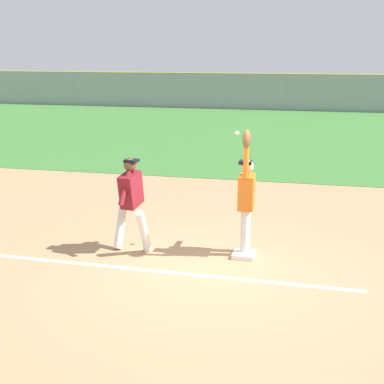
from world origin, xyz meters
name	(u,v)px	position (x,y,z in m)	size (l,w,h in m)	color
ground_plane	(210,270)	(0.00, 0.00, 0.00)	(75.71, 75.71, 0.00)	tan
outfield_grass	(275,133)	(0.00, 15.45, 0.01)	(54.57, 18.23, 0.01)	#3D7533
chalk_foul_line	(13,257)	(-3.53, -0.18, 0.00)	(12.00, 0.10, 0.01)	white
first_base	(244,255)	(0.47, 0.72, 0.04)	(0.38, 0.38, 0.08)	white
fielder	(246,194)	(0.47, 0.87, 1.12)	(0.27, 0.89, 2.28)	silver
runner	(131,198)	(-1.56, 0.58, 1.00)	(0.75, 0.84, 1.72)	white
baseball	(237,133)	(0.24, 1.12, 2.14)	(0.07, 0.07, 0.07)	white
outfield_fence	(286,92)	(0.00, 24.57, 1.09)	(54.65, 0.08, 2.18)	#93999E
parked_car_silver	(162,93)	(-8.60, 27.69, 0.67)	(4.46, 2.23, 1.25)	#B7B7BC
parked_car_tan	(237,94)	(-3.37, 27.52, 0.67)	(4.55, 2.41, 1.25)	tan
parked_car_white	(326,96)	(2.39, 27.38, 0.67)	(4.43, 2.17, 1.25)	white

